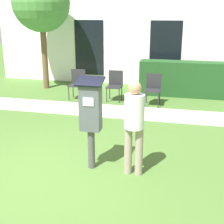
{
  "coord_description": "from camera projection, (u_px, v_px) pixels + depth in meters",
  "views": [
    {
      "loc": [
        2.13,
        -4.13,
        2.6
      ],
      "look_at": [
        1.03,
        0.52,
        1.05
      ],
      "focal_mm": 50.0,
      "sensor_mm": 36.0,
      "label": 1
    }
  ],
  "objects": [
    {
      "name": "building_facade",
      "position": [
        127.0,
        40.0,
        11.28
      ],
      "size": [
        10.0,
        0.26,
        3.2
      ],
      "color": "white",
      "rests_on": "ground"
    },
    {
      "name": "outdoor_chair_middle",
      "position": [
        115.0,
        83.0,
        9.41
      ],
      "size": [
        0.44,
        0.44,
        0.9
      ],
      "rotation": [
        0.0,
        0.0,
        -0.03
      ],
      "color": "#262628",
      "rests_on": "ground"
    },
    {
      "name": "tree",
      "position": [
        41.0,
        3.0,
        10.21
      ],
      "size": [
        1.9,
        1.9,
        3.82
      ],
      "color": "brown",
      "rests_on": "ground"
    },
    {
      "name": "outdoor_chair_left",
      "position": [
        77.0,
        82.0,
        9.61
      ],
      "size": [
        0.44,
        0.44,
        0.9
      ],
      "rotation": [
        0.0,
        0.0,
        -0.08
      ],
      "color": "#262628",
      "rests_on": "ground"
    },
    {
      "name": "outdoor_chair_right",
      "position": [
        153.0,
        87.0,
        8.97
      ],
      "size": [
        0.44,
        0.44,
        0.9
      ],
      "rotation": [
        0.0,
        0.0,
        -0.14
      ],
      "color": "#262628",
      "rests_on": "ground"
    },
    {
      "name": "ground_plane",
      "position": [
        43.0,
        178.0,
        5.09
      ],
      "size": [
        40.0,
        40.0,
        0.0
      ],
      "primitive_type": "plane",
      "color": "#476B2D"
    },
    {
      "name": "hedge_row",
      "position": [
        182.0,
        79.0,
        9.91
      ],
      "size": [
        2.68,
        0.6,
        1.1
      ],
      "color": "#1E471E",
      "rests_on": "ground"
    },
    {
      "name": "parking_meter",
      "position": [
        91.0,
        112.0,
        5.13
      ],
      "size": [
        0.44,
        0.31,
        1.59
      ],
      "color": "#4C4C4C",
      "rests_on": "ground"
    },
    {
      "name": "person_standing",
      "position": [
        134.0,
        121.0,
        4.95
      ],
      "size": [
        0.32,
        0.32,
        1.58
      ],
      "rotation": [
        0.0,
        0.0,
        -0.33
      ],
      "color": "gray",
      "rests_on": "ground"
    },
    {
      "name": "sidewalk",
      "position": [
        102.0,
        110.0,
        8.53
      ],
      "size": [
        12.0,
        1.1,
        0.02
      ],
      "color": "beige",
      "rests_on": "ground"
    }
  ]
}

